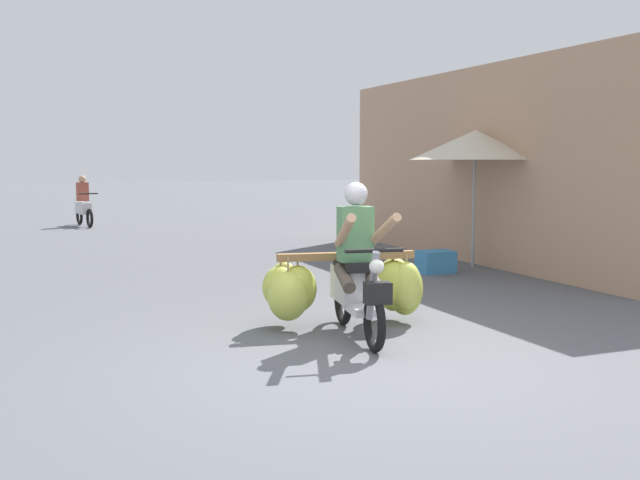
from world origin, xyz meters
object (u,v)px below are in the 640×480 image
at_px(motorbike_distant_ahead_left, 83,206).
at_px(market_umbrella_near_shop, 475,145).
at_px(motorbike_main_loaded, 350,283).
at_px(produce_crate, 436,262).

relative_size(motorbike_distant_ahead_left, market_umbrella_near_shop, 0.70).
height_order(motorbike_main_loaded, produce_crate, motorbike_main_loaded).
bearing_deg(market_umbrella_near_shop, produce_crate, -159.72).
relative_size(motorbike_main_loaded, motorbike_distant_ahead_left, 1.17).
bearing_deg(produce_crate, motorbike_distant_ahead_left, 111.81).
height_order(motorbike_distant_ahead_left, market_umbrella_near_shop, market_umbrella_near_shop).
distance_m(motorbike_distant_ahead_left, produce_crate, 12.07).
distance_m(motorbike_distant_ahead_left, market_umbrella_near_shop, 12.23).
height_order(market_umbrella_near_shop, produce_crate, market_umbrella_near_shop).
height_order(motorbike_main_loaded, motorbike_distant_ahead_left, motorbike_main_loaded).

